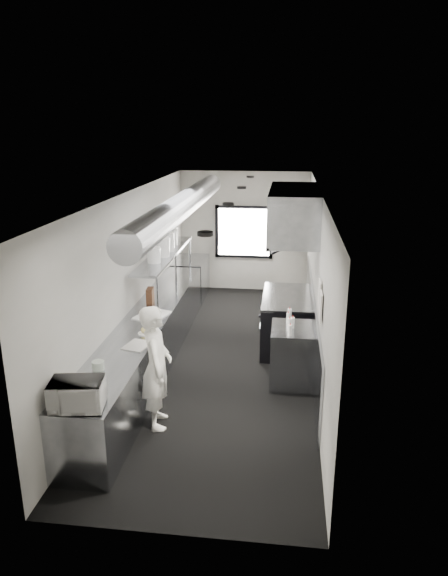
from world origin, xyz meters
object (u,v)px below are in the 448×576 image
(prep_counter, at_px, (148,343))
(squeeze_bottle_a, at_px, (290,330))
(plate_stack_a, at_px, (154,255))
(range, at_px, (286,321))
(far_work_table, at_px, (190,278))
(cutting_board, at_px, (152,315))
(plate_stack_c, at_px, (168,242))
(plate_stack_b, at_px, (162,247))
(squeeze_bottle_c, at_px, (293,323))
(squeeze_bottle_e, at_px, (289,315))
(bottle_station, at_px, (292,355))
(deli_tub_b, at_px, (98,366))
(pass_shelf, at_px, (165,255))
(squeeze_bottle_b, at_px, (290,325))
(line_cook, at_px, (156,367))
(knife_block, at_px, (150,295))
(small_plate, at_px, (144,333))
(plate_stack_d, at_px, (171,236))
(squeeze_bottle_d, at_px, (288,318))
(deli_tub_a, at_px, (83,379))
(exhaust_hood, at_px, (293,213))
(microwave, at_px, (77,394))

(prep_counter, height_order, squeeze_bottle_a, squeeze_bottle_a)
(prep_counter, height_order, plate_stack_a, plate_stack_a)
(range, height_order, plate_stack_a, plate_stack_a)
(far_work_table, bearing_deg, squeeze_bottle_a, -61.87)
(cutting_board, xyz_separation_m, plate_stack_c, (-0.09, 1.62, 0.83))
(plate_stack_b, height_order, squeeze_bottle_c, plate_stack_b)
(plate_stack_a, xyz_separation_m, squeeze_bottle_e, (2.30, -0.70, -0.71))
(squeeze_bottle_c, bearing_deg, bottle_station, 28.97)
(deli_tub_b, bearing_deg, pass_shelf, 88.89)
(prep_counter, bearing_deg, plate_stack_a, 94.45)
(squeeze_bottle_b, bearing_deg, plate_stack_c, 138.65)
(prep_counter, relative_size, squeeze_bottle_e, 31.83)
(plate_stack_a, relative_size, plate_stack_c, 0.75)
(pass_shelf, relative_size, line_cook, 1.81)
(pass_shelf, distance_m, squeeze_bottle_e, 2.72)
(range, distance_m, plate_stack_b, 2.55)
(pass_shelf, distance_m, knife_block, 0.96)
(small_plate, height_order, squeeze_bottle_b, squeeze_bottle_b)
(range, distance_m, far_work_table, 3.32)
(pass_shelf, relative_size, plate_stack_d, 7.70)
(squeeze_bottle_a, xyz_separation_m, squeeze_bottle_c, (0.04, 0.30, 0.00))
(squeeze_bottle_c, bearing_deg, plate_stack_d, 135.10)
(far_work_table, xyz_separation_m, plate_stack_d, (-0.06, -1.57, 1.31))
(deli_tub_b, bearing_deg, squeeze_bottle_d, 39.00)
(pass_shelf, distance_m, bottle_station, 3.09)
(cutting_board, relative_size, plate_stack_a, 2.12)
(plate_stack_d, distance_m, squeeze_bottle_b, 3.44)
(deli_tub_a, height_order, deli_tub_b, deli_tub_b)
(range, height_order, plate_stack_c, plate_stack_c)
(prep_counter, bearing_deg, squeeze_bottle_c, -5.23)
(bottle_station, height_order, squeeze_bottle_e, squeeze_bottle_e)
(squeeze_bottle_b, bearing_deg, pass_shelf, 141.49)
(small_plate, xyz_separation_m, plate_stack_a, (-0.20, 1.51, 0.79))
(prep_counter, distance_m, squeeze_bottle_c, 2.35)
(line_cook, distance_m, cutting_board, 1.71)
(far_work_table, relative_size, squeeze_bottle_e, 6.37)
(plate_stack_a, bearing_deg, squeeze_bottle_b, -26.16)
(cutting_board, bearing_deg, plate_stack_b, 94.38)
(exhaust_hood, distance_m, squeeze_bottle_e, 1.77)
(cutting_board, bearing_deg, plate_stack_a, 99.79)
(microwave, bearing_deg, small_plate, 76.75)
(squeeze_bottle_d, distance_m, squeeze_bottle_e, 0.12)
(small_plate, relative_size, plate_stack_a, 0.67)
(plate_stack_c, bearing_deg, pass_shelf, -96.59)
(bottle_station, height_order, line_cook, line_cook)
(pass_shelf, xyz_separation_m, far_work_table, (0.04, 2.20, -1.09))
(plate_stack_c, bearing_deg, deli_tub_a, -92.12)
(bottle_station, xyz_separation_m, line_cook, (-1.75, -1.39, 0.38))
(microwave, bearing_deg, exhaust_hood, 51.32)
(deli_tub_a, distance_m, squeeze_bottle_a, 2.98)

